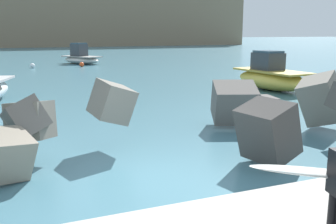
{
  "coord_description": "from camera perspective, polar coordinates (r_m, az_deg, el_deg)",
  "views": [
    {
      "loc": [
        -2.8,
        -7.69,
        3.23
      ],
      "look_at": [
        0.53,
        0.5,
        1.4
      ],
      "focal_mm": 41.42,
      "sensor_mm": 36.0,
      "label": 1
    }
  ],
  "objects": [
    {
      "name": "boat_near_left",
      "position": [
        41.13,
        -12.66,
        7.83
      ],
      "size": [
        4.13,
        5.07,
        2.14
      ],
      "color": "beige",
      "rests_on": "ground"
    },
    {
      "name": "mooring_buoy_middle",
      "position": [
        37.55,
        -19.31,
        6.46
      ],
      "size": [
        0.44,
        0.44,
        0.44
      ],
      "color": "silver",
      "rests_on": "ground"
    },
    {
      "name": "surfer_with_board",
      "position": [
        5.65,
        23.29,
        -9.54
      ],
      "size": [
        2.12,
        1.39,
        1.78
      ],
      "color": "black",
      "rests_on": "walkway_path"
    },
    {
      "name": "breakwater_jetty",
      "position": [
        12.9,
        18.45,
        1.94
      ],
      "size": [
        32.35,
        7.68,
        2.95
      ],
      "color": "slate",
      "rests_on": "ground"
    },
    {
      "name": "mooring_buoy_outer",
      "position": [
        37.72,
        -12.58,
        6.85
      ],
      "size": [
        0.44,
        0.44,
        0.44
      ],
      "color": "#E54C1E",
      "rests_on": "ground"
    },
    {
      "name": "headland_bluff",
      "position": [
        105.68,
        -14.19,
        14.67
      ],
      "size": [
        82.69,
        36.03,
        18.6
      ],
      "color": "#847056",
      "rests_on": "ground"
    },
    {
      "name": "boat_near_right",
      "position": [
        22.83,
        14.92,
        5.03
      ],
      "size": [
        2.51,
        5.32,
        2.19
      ],
      "color": "#EAC64C",
      "rests_on": "ground"
    },
    {
      "name": "ground_plane",
      "position": [
        8.8,
        -2.0,
        -9.85
      ],
      "size": [
        400.0,
        400.0,
        0.0
      ],
      "primitive_type": "plane",
      "color": "#42707F"
    }
  ]
}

